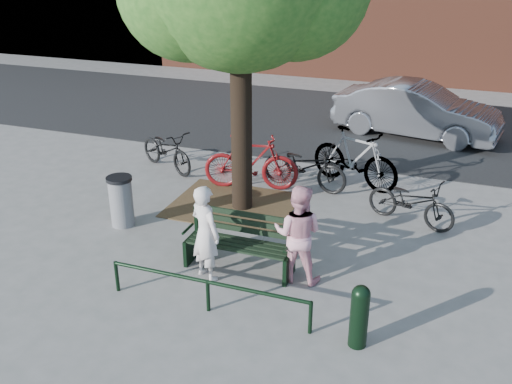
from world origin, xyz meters
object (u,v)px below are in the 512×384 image
at_px(person_right, 298,234).
at_px(bollard, 359,314).
at_px(park_bench, 241,241).
at_px(person_left, 205,233).
at_px(litter_bin, 121,201).
at_px(bicycle_c, 304,166).
at_px(parked_car, 416,110).

relative_size(person_right, bollard, 1.74).
height_order(park_bench, person_left, person_left).
height_order(person_right, litter_bin, person_right).
bearing_deg(bicycle_c, park_bench, -173.10).
bearing_deg(park_bench, bollard, -31.30).
distance_m(park_bench, bicycle_c, 3.46).
bearing_deg(park_bench, person_left, -130.44).
bearing_deg(bollard, person_right, 133.14).
height_order(person_left, litter_bin, person_left).
relative_size(bollard, litter_bin, 0.95).
height_order(person_right, bollard, person_right).
xyz_separation_m(person_left, parked_car, (2.34, 8.39, -0.07)).
bearing_deg(bicycle_c, person_right, -157.77).
distance_m(bollard, litter_bin, 5.14).
xyz_separation_m(person_right, bicycle_c, (-0.85, 3.49, -0.29)).
distance_m(park_bench, person_left, 0.68).
relative_size(park_bench, bollard, 1.92).
height_order(bicycle_c, parked_car, parked_car).
relative_size(person_right, bicycle_c, 0.83).
height_order(person_left, bicycle_c, person_left).
distance_m(park_bench, person_right, 1.00).
bearing_deg(bollard, park_bench, 148.70).
bearing_deg(bicycle_c, parked_car, -14.06).
xyz_separation_m(bicycle_c, parked_car, (1.85, 4.46, 0.21)).
distance_m(litter_bin, bicycle_c, 3.90).
relative_size(litter_bin, parked_car, 0.22).
bearing_deg(bicycle_c, bollard, -148.25).
relative_size(person_left, bollard, 1.72).
xyz_separation_m(person_right, bollard, (1.20, -1.28, -0.30)).
bearing_deg(parked_car, person_right, -176.69).
bearing_deg(person_right, person_left, 15.33).
xyz_separation_m(bollard, litter_bin, (-4.76, 1.95, 0.00)).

